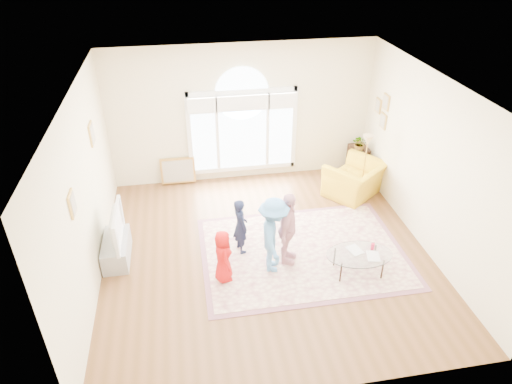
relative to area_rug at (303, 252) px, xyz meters
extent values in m
plane|color=brown|center=(-0.68, 0.12, -0.01)|extent=(6.00, 6.00, 0.00)
plane|color=beige|center=(-0.68, 3.12, 1.59)|extent=(6.00, 0.00, 6.00)
plane|color=beige|center=(-0.68, -2.88, 1.59)|extent=(6.00, 0.00, 6.00)
plane|color=beige|center=(-3.68, 0.12, 1.59)|extent=(0.00, 6.00, 6.00)
plane|color=beige|center=(2.32, 0.12, 1.59)|extent=(0.00, 6.00, 6.00)
plane|color=white|center=(-0.68, 0.12, 3.19)|extent=(6.00, 6.00, 0.00)
cube|color=white|center=(-0.68, 3.08, 0.24)|extent=(2.50, 0.08, 0.10)
cube|color=white|center=(-0.68, 3.08, 2.14)|extent=(2.50, 0.08, 0.10)
cube|color=white|center=(-1.90, 3.08, 1.19)|extent=(0.10, 0.08, 2.00)
cube|color=white|center=(0.54, 3.08, 1.19)|extent=(0.10, 0.08, 2.00)
cube|color=#C6E2FF|center=(-1.57, 3.08, 1.19)|extent=(0.55, 0.02, 1.80)
cube|color=#C6E2FF|center=(0.22, 3.08, 1.19)|extent=(0.55, 0.02, 1.80)
cube|color=#C6E2FF|center=(-0.68, 3.08, 1.19)|extent=(1.10, 0.02, 1.80)
cylinder|color=#C6E2FF|center=(-0.68, 3.08, 2.09)|extent=(1.20, 0.02, 1.20)
cube|color=white|center=(-1.26, 3.07, 1.19)|extent=(0.07, 0.04, 1.80)
cube|color=white|center=(-0.09, 3.07, 1.19)|extent=(0.07, 0.04, 1.80)
cube|color=white|center=(-1.57, 3.00, 1.91)|extent=(0.65, 0.12, 0.35)
cube|color=white|center=(-0.68, 3.00, 1.91)|extent=(1.20, 0.12, 0.35)
cube|color=white|center=(0.22, 3.00, 1.91)|extent=(0.65, 0.12, 0.35)
cube|color=tan|center=(-3.66, 1.42, 2.09)|extent=(0.03, 0.34, 0.40)
cube|color=#ADA38E|center=(-3.64, 1.42, 2.09)|extent=(0.01, 0.28, 0.34)
cube|color=tan|center=(-3.66, -0.78, 1.99)|extent=(0.03, 0.30, 0.36)
cube|color=#ADA38E|center=(-3.64, -0.78, 1.99)|extent=(0.01, 0.24, 0.30)
cube|color=tan|center=(2.30, 2.17, 2.04)|extent=(0.03, 0.28, 0.34)
cube|color=#ADA38E|center=(2.28, 2.17, 2.04)|extent=(0.01, 0.22, 0.28)
cube|color=tan|center=(2.30, 2.17, 1.61)|extent=(0.03, 0.28, 0.34)
cube|color=#ADA38E|center=(2.28, 2.17, 1.61)|extent=(0.01, 0.22, 0.28)
cube|color=tan|center=(2.30, 2.52, 1.83)|extent=(0.03, 0.26, 0.32)
cube|color=#ADA38E|center=(2.28, 2.52, 1.83)|extent=(0.01, 0.20, 0.26)
cube|color=beige|center=(0.00, 0.00, 0.00)|extent=(3.60, 2.60, 0.02)
cube|color=#82505F|center=(0.00, 0.00, 0.00)|extent=(3.80, 2.80, 0.01)
cube|color=#96999F|center=(-3.43, 0.42, 0.20)|extent=(0.45, 1.00, 0.42)
imported|color=black|center=(-3.43, 0.42, 0.72)|extent=(0.14, 1.09, 0.63)
cube|color=#67B8DC|center=(-3.34, 0.42, 0.73)|extent=(0.02, 0.90, 0.51)
ellipsoid|color=silver|center=(0.81, -0.71, 0.40)|extent=(1.21, 0.82, 0.02)
cylinder|color=black|center=(1.19, -0.52, 0.19)|extent=(0.03, 0.03, 0.40)
cylinder|color=black|center=(0.45, -0.47, 0.19)|extent=(0.03, 0.03, 0.40)
cylinder|color=black|center=(1.17, -0.94, 0.19)|extent=(0.03, 0.03, 0.40)
cylinder|color=black|center=(0.43, -0.90, 0.19)|extent=(0.03, 0.03, 0.40)
imported|color=#B2A58C|center=(0.66, -0.65, 0.42)|extent=(0.29, 0.34, 0.03)
imported|color=#B2A58C|center=(0.91, -0.80, 0.42)|extent=(0.28, 0.33, 0.02)
cylinder|color=#CD2347|center=(1.08, -0.62, 0.47)|extent=(0.07, 0.07, 0.12)
imported|color=gold|center=(1.68, 1.85, 0.38)|extent=(1.59, 1.56, 0.78)
cube|color=black|center=(2.10, 2.80, 0.34)|extent=(0.40, 0.50, 0.70)
cylinder|color=black|center=(1.81, 1.73, 0.00)|extent=(0.20, 0.20, 0.02)
cylinder|color=#A67F35|center=(1.81, 1.73, 0.67)|extent=(0.02, 0.02, 1.35)
cone|color=#CCB284|center=(1.81, 1.73, 1.39)|extent=(0.32, 0.32, 0.22)
cylinder|color=white|center=(2.02, 2.59, 0.34)|extent=(0.20, 0.20, 0.70)
imported|color=#33722D|center=(2.02, 2.59, 0.90)|extent=(0.45, 0.41, 0.42)
cube|color=tan|center=(-2.23, 3.02, -0.01)|extent=(0.80, 0.14, 0.62)
imported|color=red|center=(-1.55, -0.48, 0.50)|extent=(0.38, 0.52, 0.99)
imported|color=#151B33|center=(-1.14, 0.26, 0.57)|extent=(0.36, 0.46, 1.11)
imported|color=#E29FAD|center=(-0.36, -0.19, 0.72)|extent=(0.64, 0.90, 1.42)
imported|color=#4D86C3|center=(-0.65, -0.35, 0.73)|extent=(0.65, 0.99, 1.44)
camera|label=1|loc=(-2.03, -6.52, 5.47)|focal=32.00mm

